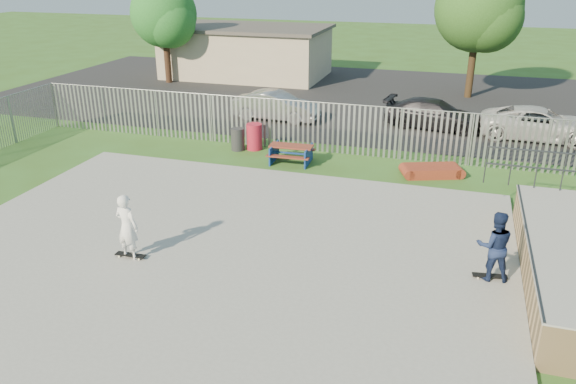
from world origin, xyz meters
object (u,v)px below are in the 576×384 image
(car_silver, at_px, (276,106))
(picnic_table, at_px, (291,154))
(trash_bin_grey, at_px, (238,139))
(car_dark, at_px, (434,114))
(skater_white, at_px, (127,227))
(skater_navy, at_px, (495,246))
(car_white, at_px, (539,124))
(tree_mid, at_px, (479,8))
(tree_left, at_px, (164,14))
(trash_bin_red, at_px, (254,137))
(funbox, at_px, (432,171))

(car_silver, bearing_deg, picnic_table, -154.47)
(trash_bin_grey, distance_m, car_dark, 9.21)
(car_dark, relative_size, skater_white, 2.61)
(picnic_table, height_order, skater_navy, skater_navy)
(skater_navy, bearing_deg, skater_white, 1.73)
(skater_white, bearing_deg, car_white, -118.81)
(trash_bin_grey, height_order, tree_mid, tree_mid)
(skater_navy, bearing_deg, picnic_table, -53.33)
(skater_white, bearing_deg, car_silver, -78.58)
(tree_left, xyz_separation_m, skater_navy, (18.69, -19.03, -3.10))
(car_silver, bearing_deg, tree_mid, -46.43)
(tree_mid, height_order, skater_navy, tree_mid)
(car_white, xyz_separation_m, tree_left, (-20.91, 6.21, 3.41))
(picnic_table, xyz_separation_m, skater_navy, (6.99, -6.87, 0.66))
(trash_bin_red, xyz_separation_m, trash_bin_grey, (-0.61, -0.29, -0.08))
(picnic_table, xyz_separation_m, car_white, (9.21, 5.95, 0.34))
(car_silver, bearing_deg, skater_navy, -141.03)
(picnic_table, distance_m, skater_navy, 9.83)
(trash_bin_red, distance_m, car_dark, 8.55)
(skater_white, bearing_deg, picnic_table, -92.96)
(funbox, bearing_deg, car_silver, 123.72)
(trash_bin_grey, bearing_deg, car_silver, 89.59)
(car_silver, xyz_separation_m, skater_white, (0.79, -14.11, 0.31))
(car_silver, relative_size, tree_left, 0.68)
(trash_bin_red, height_order, car_dark, car_dark)
(car_dark, bearing_deg, picnic_table, 150.67)
(funbox, bearing_deg, trash_bin_red, 151.36)
(trash_bin_red, height_order, trash_bin_grey, trash_bin_red)
(trash_bin_red, bearing_deg, car_silver, 97.26)
(car_dark, height_order, tree_left, tree_left)
(trash_bin_red, bearing_deg, tree_mid, 56.39)
(trash_bin_red, bearing_deg, picnic_table, -30.73)
(picnic_table, height_order, trash_bin_red, trash_bin_red)
(tree_mid, bearing_deg, car_dark, -101.59)
(tree_mid, xyz_separation_m, skater_white, (-7.96, -21.91, -3.74))
(car_dark, distance_m, skater_navy, 13.45)
(car_white, relative_size, skater_white, 2.81)
(trash_bin_grey, height_order, car_white, car_white)
(funbox, bearing_deg, tree_left, 123.91)
(picnic_table, bearing_deg, skater_white, -103.60)
(car_silver, bearing_deg, skater_white, -174.97)
(trash_bin_red, xyz_separation_m, tree_left, (-9.80, 11.03, 3.58))
(trash_bin_red, distance_m, skater_navy, 11.97)
(trash_bin_red, height_order, skater_navy, skater_navy)
(tree_mid, xyz_separation_m, skater_navy, (0.72, -20.30, -3.74))
(skater_navy, distance_m, skater_white, 8.82)
(skater_white, bearing_deg, trash_bin_red, -80.49)
(car_white, distance_m, skater_white, 18.09)
(car_dark, bearing_deg, tree_mid, -3.83)
(trash_bin_grey, xyz_separation_m, tree_left, (-9.19, 11.33, 3.65))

